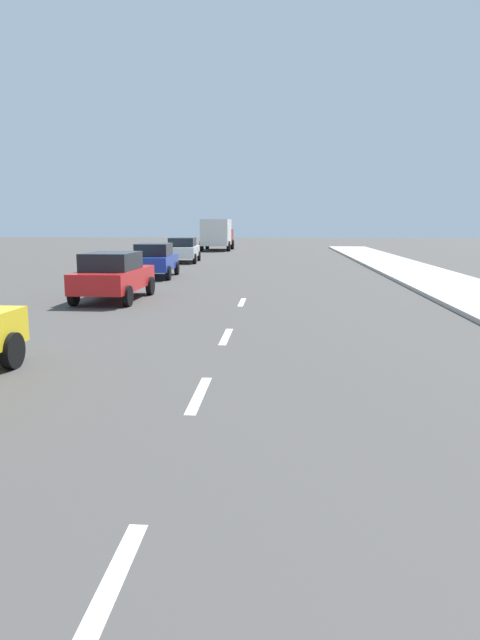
% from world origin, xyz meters
% --- Properties ---
extents(ground_plane, '(160.00, 160.00, 0.00)m').
position_xyz_m(ground_plane, '(0.00, 20.00, 0.00)').
color(ground_plane, '#423F3D').
extents(lane_stripe_2, '(0.16, 1.80, 0.01)m').
position_xyz_m(lane_stripe_2, '(0.00, 8.45, 0.00)').
color(lane_stripe_2, white).
rests_on(lane_stripe_2, ground).
extents(lane_stripe_3, '(0.16, 1.80, 0.01)m').
position_xyz_m(lane_stripe_3, '(0.00, 12.96, 0.00)').
color(lane_stripe_3, white).
rests_on(lane_stripe_3, ground).
extents(lane_stripe_4, '(0.16, 1.80, 0.01)m').
position_xyz_m(lane_stripe_4, '(0.00, 17.24, 0.00)').
color(lane_stripe_4, white).
rests_on(lane_stripe_4, ground).
extents(lane_stripe_5, '(0.16, 1.80, 0.01)m').
position_xyz_m(lane_stripe_5, '(0.00, 22.67, 0.00)').
color(lane_stripe_5, white).
rests_on(lane_stripe_5, ground).
extents(parked_car_red, '(1.95, 4.08, 1.57)m').
position_xyz_m(parked_car_red, '(-4.22, 22.88, 0.84)').
color(parked_car_red, red).
rests_on(parked_car_red, ground).
extents(parked_car_blue, '(1.97, 3.99, 1.57)m').
position_xyz_m(parked_car_blue, '(-4.58, 30.60, 0.84)').
color(parked_car_blue, '#1E389E').
rests_on(parked_car_blue, ground).
extents(parked_car_white, '(2.13, 4.31, 1.57)m').
position_xyz_m(parked_car_white, '(-4.95, 40.49, 0.84)').
color(parked_car_white, white).
rests_on(parked_car_white, ground).
extents(delivery_truck, '(2.70, 6.25, 2.80)m').
position_xyz_m(delivery_truck, '(-4.46, 56.06, 1.50)').
color(delivery_truck, maroon).
rests_on(delivery_truck, ground).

